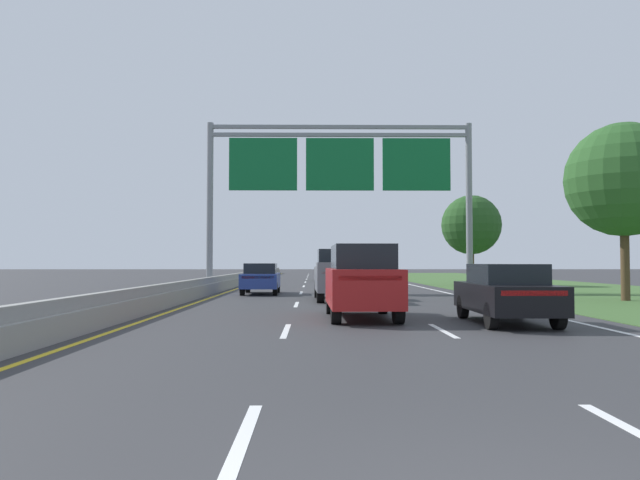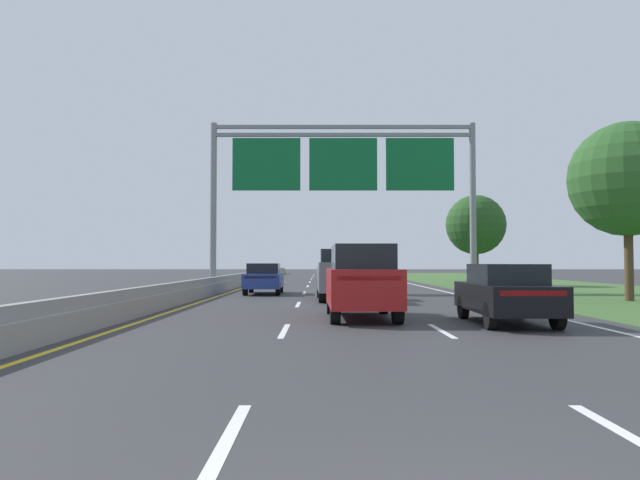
{
  "view_description": "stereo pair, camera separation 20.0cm",
  "coord_description": "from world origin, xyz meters",
  "px_view_note": "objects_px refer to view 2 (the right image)",
  "views": [
    {
      "loc": [
        -1.21,
        -3.88,
        1.61
      ],
      "look_at": [
        -0.97,
        17.03,
        2.39
      ],
      "focal_mm": 34.13,
      "sensor_mm": 36.0,
      "label": 1
    },
    {
      "loc": [
        -1.01,
        -3.88,
        1.61
      ],
      "look_at": [
        -0.97,
        17.03,
        2.39
      ],
      "focal_mm": 34.13,
      "sensor_mm": 36.0,
      "label": 2
    }
  ],
  "objects_px": {
    "car_blue_left_lane_sedan": "(263,278)",
    "roadside_tree_near": "(626,179)",
    "pickup_truck_grey": "(340,275)",
    "roadside_tree_mid": "(475,225)",
    "overhead_sign_gantry": "(342,171)",
    "car_black_right_lane_sedan": "(505,293)",
    "car_white_centre_lane_suv": "(339,272)",
    "car_darkgreen_centre_lane_sedan": "(328,271)",
    "car_red_centre_lane_suv": "(360,280)"
  },
  "relations": [
    {
      "from": "pickup_truck_grey",
      "to": "car_blue_left_lane_sedan",
      "type": "height_order",
      "value": "pickup_truck_grey"
    },
    {
      "from": "car_black_right_lane_sedan",
      "to": "car_white_centre_lane_suv",
      "type": "relative_size",
      "value": 0.93
    },
    {
      "from": "car_red_centre_lane_suv",
      "to": "car_blue_left_lane_sedan",
      "type": "bearing_deg",
      "value": 15.59
    },
    {
      "from": "overhead_sign_gantry",
      "to": "car_white_centre_lane_suv",
      "type": "distance_m",
      "value": 5.68
    },
    {
      "from": "roadside_tree_mid",
      "to": "car_darkgreen_centre_lane_sedan",
      "type": "bearing_deg",
      "value": 131.84
    },
    {
      "from": "pickup_truck_grey",
      "to": "car_white_centre_lane_suv",
      "type": "xyz_separation_m",
      "value": [
        0.26,
        8.31,
        0.02
      ]
    },
    {
      "from": "car_blue_left_lane_sedan",
      "to": "roadside_tree_near",
      "type": "xyz_separation_m",
      "value": [
        15.76,
        -5.94,
        4.28
      ]
    },
    {
      "from": "pickup_truck_grey",
      "to": "roadside_tree_mid",
      "type": "distance_m",
      "value": 20.06
    },
    {
      "from": "car_white_centre_lane_suv",
      "to": "car_black_right_lane_sedan",
      "type": "bearing_deg",
      "value": -166.94
    },
    {
      "from": "car_blue_left_lane_sedan",
      "to": "overhead_sign_gantry",
      "type": "bearing_deg",
      "value": -55.96
    },
    {
      "from": "pickup_truck_grey",
      "to": "car_red_centre_lane_suv",
      "type": "xyz_separation_m",
      "value": [
        0.29,
        -8.7,
        0.02
      ]
    },
    {
      "from": "car_red_centre_lane_suv",
      "to": "roadside_tree_near",
      "type": "height_order",
      "value": "roadside_tree_near"
    },
    {
      "from": "car_white_centre_lane_suv",
      "to": "roadside_tree_near",
      "type": "height_order",
      "value": "roadside_tree_near"
    },
    {
      "from": "overhead_sign_gantry",
      "to": "car_blue_left_lane_sedan",
      "type": "xyz_separation_m",
      "value": [
        -4.19,
        -2.92,
        -5.95
      ]
    },
    {
      "from": "pickup_truck_grey",
      "to": "car_blue_left_lane_sedan",
      "type": "bearing_deg",
      "value": 35.6
    },
    {
      "from": "overhead_sign_gantry",
      "to": "car_darkgreen_centre_lane_sedan",
      "type": "bearing_deg",
      "value": 91.29
    },
    {
      "from": "car_darkgreen_centre_lane_sedan",
      "to": "roadside_tree_mid",
      "type": "bearing_deg",
      "value": -138.83
    },
    {
      "from": "pickup_truck_grey",
      "to": "car_blue_left_lane_sedan",
      "type": "xyz_separation_m",
      "value": [
        -3.78,
        5.05,
        -0.26
      ]
    },
    {
      "from": "overhead_sign_gantry",
      "to": "car_red_centre_lane_suv",
      "type": "distance_m",
      "value": 17.61
    },
    {
      "from": "overhead_sign_gantry",
      "to": "roadside_tree_mid",
      "type": "bearing_deg",
      "value": 42.58
    },
    {
      "from": "pickup_truck_grey",
      "to": "roadside_tree_near",
      "type": "xyz_separation_m",
      "value": [
        11.98,
        -0.9,
        4.02
      ]
    },
    {
      "from": "car_blue_left_lane_sedan",
      "to": "roadside_tree_near",
      "type": "height_order",
      "value": "roadside_tree_near"
    },
    {
      "from": "car_darkgreen_centre_lane_sedan",
      "to": "pickup_truck_grey",
      "type": "bearing_deg",
      "value": 179.43
    },
    {
      "from": "pickup_truck_grey",
      "to": "car_red_centre_lane_suv",
      "type": "height_order",
      "value": "pickup_truck_grey"
    },
    {
      "from": "car_red_centre_lane_suv",
      "to": "roadside_tree_mid",
      "type": "relative_size",
      "value": 0.74
    },
    {
      "from": "car_blue_left_lane_sedan",
      "to": "roadside_tree_near",
      "type": "relative_size",
      "value": 0.59
    },
    {
      "from": "overhead_sign_gantry",
      "to": "pickup_truck_grey",
      "type": "bearing_deg",
      "value": -92.92
    },
    {
      "from": "pickup_truck_grey",
      "to": "car_white_centre_lane_suv",
      "type": "relative_size",
      "value": 1.15
    },
    {
      "from": "car_darkgreen_centre_lane_sedan",
      "to": "car_white_centre_lane_suv",
      "type": "height_order",
      "value": "car_white_centre_lane_suv"
    },
    {
      "from": "roadside_tree_mid",
      "to": "pickup_truck_grey",
      "type": "bearing_deg",
      "value": -121.01
    },
    {
      "from": "pickup_truck_grey",
      "to": "roadside_tree_mid",
      "type": "relative_size",
      "value": 0.85
    },
    {
      "from": "car_darkgreen_centre_lane_sedan",
      "to": "car_red_centre_lane_suv",
      "type": "bearing_deg",
      "value": 179.85
    },
    {
      "from": "car_blue_left_lane_sedan",
      "to": "car_red_centre_lane_suv",
      "type": "height_order",
      "value": "car_red_centre_lane_suv"
    },
    {
      "from": "car_white_centre_lane_suv",
      "to": "car_blue_left_lane_sedan",
      "type": "bearing_deg",
      "value": 130.49
    },
    {
      "from": "roadside_tree_near",
      "to": "roadside_tree_mid",
      "type": "relative_size",
      "value": 1.17
    },
    {
      "from": "overhead_sign_gantry",
      "to": "car_black_right_lane_sedan",
      "type": "xyz_separation_m",
      "value": [
        3.59,
        -18.14,
        -5.95
      ]
    },
    {
      "from": "car_red_centre_lane_suv",
      "to": "car_white_centre_lane_suv",
      "type": "xyz_separation_m",
      "value": [
        -0.03,
        17.01,
        0.0
      ]
    },
    {
      "from": "car_blue_left_lane_sedan",
      "to": "car_darkgreen_centre_lane_sedan",
      "type": "relative_size",
      "value": 1.0
    },
    {
      "from": "car_white_centre_lane_suv",
      "to": "car_darkgreen_centre_lane_sedan",
      "type": "bearing_deg",
      "value": 2.5
    },
    {
      "from": "roadside_tree_near",
      "to": "car_darkgreen_centre_lane_sedan",
      "type": "bearing_deg",
      "value": 112.31
    },
    {
      "from": "car_black_right_lane_sedan",
      "to": "car_red_centre_lane_suv",
      "type": "distance_m",
      "value": 4.0
    },
    {
      "from": "overhead_sign_gantry",
      "to": "car_darkgreen_centre_lane_sedan",
      "type": "height_order",
      "value": "overhead_sign_gantry"
    },
    {
      "from": "overhead_sign_gantry",
      "to": "roadside_tree_near",
      "type": "relative_size",
      "value": 2.01
    },
    {
      "from": "car_red_centre_lane_suv",
      "to": "roadside_tree_mid",
      "type": "xyz_separation_m",
      "value": [
        9.91,
        25.67,
        3.2
      ]
    },
    {
      "from": "overhead_sign_gantry",
      "to": "car_red_centre_lane_suv",
      "type": "height_order",
      "value": "overhead_sign_gantry"
    },
    {
      "from": "car_white_centre_lane_suv",
      "to": "car_red_centre_lane_suv",
      "type": "bearing_deg",
      "value": -178.29
    },
    {
      "from": "pickup_truck_grey",
      "to": "roadside_tree_near",
      "type": "distance_m",
      "value": 12.66
    },
    {
      "from": "car_black_right_lane_sedan",
      "to": "roadside_tree_mid",
      "type": "height_order",
      "value": "roadside_tree_mid"
    },
    {
      "from": "car_red_centre_lane_suv",
      "to": "car_white_centre_lane_suv",
      "type": "relative_size",
      "value": 1.0
    },
    {
      "from": "car_black_right_lane_sedan",
      "to": "roadside_tree_near",
      "type": "relative_size",
      "value": 0.59
    }
  ]
}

